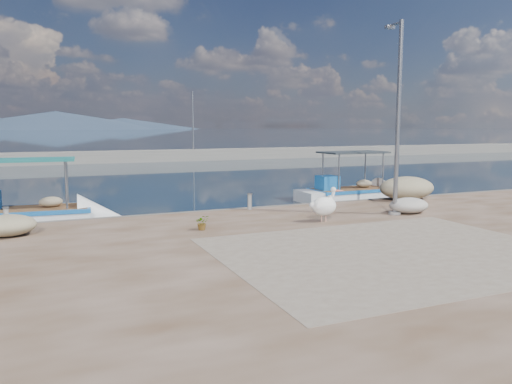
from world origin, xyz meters
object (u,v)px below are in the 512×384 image
at_px(boat_right, 351,195).
at_px(bollard_near, 250,201).
at_px(lamp_post, 397,125).
at_px(pelican, 324,206).
at_px(boat_left, 30,218).

xyz_separation_m(boat_right, bollard_near, (-7.11, -3.54, 0.63)).
bearing_deg(lamp_post, pelican, -175.66).
relative_size(boat_left, bollard_near, 9.46).
height_order(pelican, bollard_near, pelican).
distance_m(pelican, lamp_post, 4.18).
height_order(pelican, lamp_post, lamp_post).
bearing_deg(boat_right, bollard_near, -154.18).
relative_size(pelican, bollard_near, 1.91).
relative_size(boat_right, pelican, 4.78).
bearing_deg(boat_right, boat_left, -179.07).
bearing_deg(pelican, lamp_post, 16.90).
height_order(boat_left, lamp_post, lamp_post).
bearing_deg(boat_left, pelican, -30.47).
bearing_deg(lamp_post, boat_left, 153.64).
distance_m(boat_left, boat_right, 15.09).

